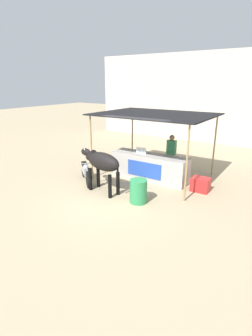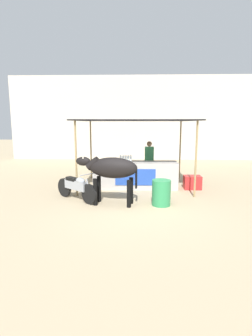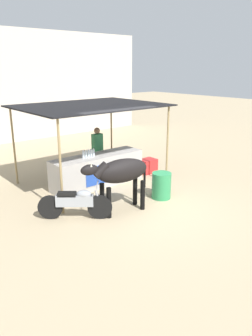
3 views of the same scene
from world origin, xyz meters
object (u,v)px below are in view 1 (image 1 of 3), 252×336
stall_counter (149,167)px  motorcycle_parked (85,171)px  vendor_behind_counter (171,155)px  cooler_box (200,185)px  cow (102,163)px  water_barrel (138,191)px

stall_counter → motorcycle_parked: stall_counter is taller
vendor_behind_counter → motorcycle_parked: bearing=-134.6°
stall_counter → cooler_box: (2.05, -0.10, -0.24)m
stall_counter → cow: bearing=-109.6°
stall_counter → water_barrel: 2.16m
water_barrel → motorcycle_parked: (-2.54, 0.40, 0.06)m
vendor_behind_counter → cow: vendor_behind_counter is taller
motorcycle_parked → stall_counter: bearing=42.0°
vendor_behind_counter → motorcycle_parked: (-2.34, -2.37, -0.42)m
cow → motorcycle_parked: size_ratio=1.29×
vendor_behind_counter → cooler_box: bearing=-29.4°
cooler_box → motorcycle_parked: (-3.85, -1.52, 0.19)m
stall_counter → motorcycle_parked: (-1.80, -1.62, -0.05)m
water_barrel → motorcycle_parked: size_ratio=0.51×
water_barrel → cooler_box: bearing=55.8°
stall_counter → motorcycle_parked: bearing=-138.0°
vendor_behind_counter → cow: (-1.24, -2.73, 0.18)m
stall_counter → cooler_box: 2.06m
water_barrel → stall_counter: bearing=110.0°
cooler_box → cow: 3.43m
stall_counter → cow: size_ratio=1.62×
vendor_behind_counter → water_barrel: vendor_behind_counter is taller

